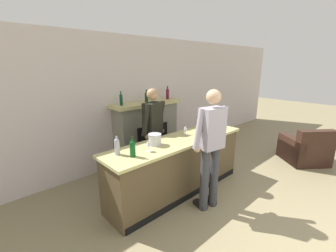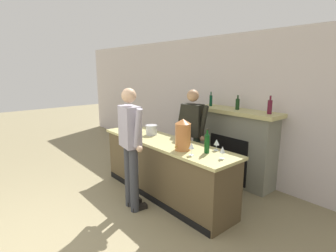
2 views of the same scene
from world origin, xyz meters
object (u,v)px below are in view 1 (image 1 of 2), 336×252
at_px(ice_bucket_steel, 155,139).
at_px(wine_glass_front_right, 148,143).
at_px(wine_glass_mid_counter, 219,121).
at_px(wine_bottle_port_short, 133,148).
at_px(fireplace_stone, 147,132).
at_px(wine_bottle_merlot_tall, 117,146).
at_px(potted_plant_corner, 223,128).
at_px(copper_dispenser, 205,122).
at_px(wine_glass_by_dispenser, 201,121).
at_px(armchair_black, 306,151).
at_px(wine_glass_near_bucket, 217,126).
at_px(wine_glass_back_row, 185,128).
at_px(person_bartender, 153,131).
at_px(wine_bottle_chardonnay_pale, 209,121).
at_px(person_customer, 211,145).

bearing_deg(ice_bucket_steel, wine_glass_front_right, -148.70).
bearing_deg(wine_glass_mid_counter, wine_bottle_port_short, -177.35).
bearing_deg(fireplace_stone, wine_bottle_merlot_tall, -139.51).
relative_size(potted_plant_corner, copper_dispenser, 1.43).
height_order(ice_bucket_steel, wine_glass_mid_counter, ice_bucket_steel).
bearing_deg(wine_glass_by_dispenser, wine_bottle_merlot_tall, -176.58).
relative_size(armchair_black, wine_glass_front_right, 6.57).
bearing_deg(copper_dispenser, wine_glass_mid_counter, 12.31).
distance_m(wine_bottle_merlot_tall, wine_glass_near_bucket, 1.91).
bearing_deg(wine_glass_back_row, ice_bucket_steel, -177.64).
xyz_separation_m(person_bartender, copper_dispenser, (0.56, -0.76, 0.21)).
relative_size(wine_glass_back_row, wine_glass_front_right, 0.94).
xyz_separation_m(armchair_black, person_bartender, (-2.98, 1.78, 0.69)).
xyz_separation_m(wine_glass_near_bucket, wine_glass_by_dispenser, (0.07, 0.43, -0.01)).
distance_m(ice_bucket_steel, wine_bottle_chardonnay_pale, 1.32).
xyz_separation_m(copper_dispenser, wine_glass_front_right, (-1.25, 0.04, -0.10)).
bearing_deg(person_customer, wine_bottle_port_short, 149.59).
relative_size(armchair_black, person_customer, 0.62).
height_order(person_customer, wine_glass_back_row, person_customer).
bearing_deg(wine_bottle_port_short, fireplace_stone, 47.13).
bearing_deg(potted_plant_corner, wine_glass_front_right, -161.49).
bearing_deg(wine_glass_back_row, wine_bottle_chardonnay_pale, -5.25).
bearing_deg(wine_bottle_chardonnay_pale, wine_glass_mid_counter, -5.35).
bearing_deg(fireplace_stone, wine_bottle_chardonnay_pale, -70.92).
relative_size(potted_plant_corner, wine_glass_front_right, 3.72).
height_order(potted_plant_corner, wine_bottle_chardonnay_pale, wine_bottle_chardonnay_pale).
height_order(armchair_black, wine_glass_front_right, wine_glass_front_right).
height_order(person_bartender, wine_bottle_chardonnay_pale, person_bartender).
relative_size(armchair_black, potted_plant_corner, 1.77).
xyz_separation_m(armchair_black, potted_plant_corner, (0.21, 2.35, -0.00)).
bearing_deg(wine_glass_near_bucket, armchair_black, -23.42).
bearing_deg(armchair_black, fireplace_stone, 135.48).
distance_m(fireplace_stone, wine_glass_by_dispenser, 1.30).
bearing_deg(wine_glass_back_row, wine_glass_near_bucket, -28.69).
bearing_deg(wine_bottle_port_short, potted_plant_corner, 17.41).
bearing_deg(wine_glass_mid_counter, wine_glass_near_bucket, -149.60).
bearing_deg(ice_bucket_steel, person_customer, -57.54).
distance_m(wine_bottle_port_short, wine_glass_mid_counter, 2.12).
bearing_deg(wine_bottle_merlot_tall, wine_glass_back_row, -1.11).
bearing_deg(person_bartender, wine_bottle_port_short, -142.58).
height_order(wine_bottle_port_short, wine_bottle_chardonnay_pale, wine_bottle_chardonnay_pale).
distance_m(potted_plant_corner, wine_glass_near_bucket, 2.88).
xyz_separation_m(wine_bottle_port_short, wine_bottle_merlot_tall, (-0.12, 0.21, 0.00)).
bearing_deg(wine_bottle_merlot_tall, wine_glass_by_dispenser, 3.42).
bearing_deg(wine_bottle_port_short, armchair_black, -14.92).
relative_size(person_bartender, ice_bucket_steel, 8.55).
relative_size(person_bartender, wine_glass_near_bucket, 9.99).
height_order(copper_dispenser, wine_bottle_merlot_tall, copper_dispenser).
relative_size(person_customer, copper_dispenser, 4.04).
bearing_deg(wine_glass_by_dispenser, person_bartender, 155.51).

